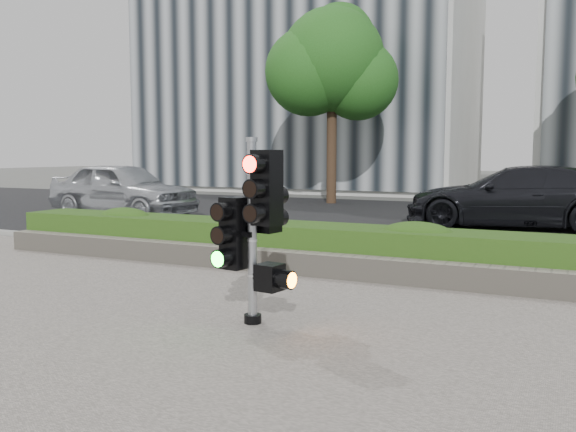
# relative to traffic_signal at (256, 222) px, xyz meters

# --- Properties ---
(ground) EXTENTS (120.00, 120.00, 0.00)m
(ground) POSITION_rel_traffic_signal_xyz_m (-0.55, 0.72, -1.13)
(ground) COLOR #51514C
(ground) RESTS_ON ground
(sidewalk) EXTENTS (16.00, 11.00, 0.03)m
(sidewalk) POSITION_rel_traffic_signal_xyz_m (-0.55, -1.78, -1.11)
(sidewalk) COLOR #9E9389
(sidewalk) RESTS_ON ground
(road) EXTENTS (60.00, 13.00, 0.02)m
(road) POSITION_rel_traffic_signal_xyz_m (-0.55, 10.72, -1.12)
(road) COLOR black
(road) RESTS_ON ground
(curb) EXTENTS (60.00, 0.25, 0.12)m
(curb) POSITION_rel_traffic_signal_xyz_m (-0.55, 3.87, -1.07)
(curb) COLOR gray
(curb) RESTS_ON ground
(stone_wall) EXTENTS (12.00, 0.32, 0.34)m
(stone_wall) POSITION_rel_traffic_signal_xyz_m (-0.55, 2.62, -0.93)
(stone_wall) COLOR gray
(stone_wall) RESTS_ON sidewalk
(hedge) EXTENTS (12.00, 1.00, 0.68)m
(hedge) POSITION_rel_traffic_signal_xyz_m (-0.55, 3.27, -0.76)
(hedge) COLOR #507E27
(hedge) RESTS_ON sidewalk
(building_left) EXTENTS (16.00, 9.00, 15.00)m
(building_left) POSITION_rel_traffic_signal_xyz_m (-9.55, 23.72, 6.37)
(building_left) COLOR #B7B7B2
(building_left) RESTS_ON ground
(tree_left) EXTENTS (4.61, 4.03, 7.34)m
(tree_left) POSITION_rel_traffic_signal_xyz_m (-5.06, 15.28, 3.92)
(tree_left) COLOR black
(tree_left) RESTS_ON ground
(traffic_signal) EXTENTS (0.71, 0.56, 1.99)m
(traffic_signal) POSITION_rel_traffic_signal_xyz_m (0.00, 0.00, 0.00)
(traffic_signal) COLOR black
(traffic_signal) RESTS_ON sidewalk
(car_silver) EXTENTS (4.80, 2.26, 1.59)m
(car_silver) POSITION_rel_traffic_signal_xyz_m (-8.82, 8.24, -0.32)
(car_silver) COLOR silver
(car_silver) RESTS_ON road
(car_dark) EXTENTS (5.42, 2.52, 1.53)m
(car_dark) POSITION_rel_traffic_signal_xyz_m (1.76, 10.19, -0.34)
(car_dark) COLOR black
(car_dark) RESTS_ON road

